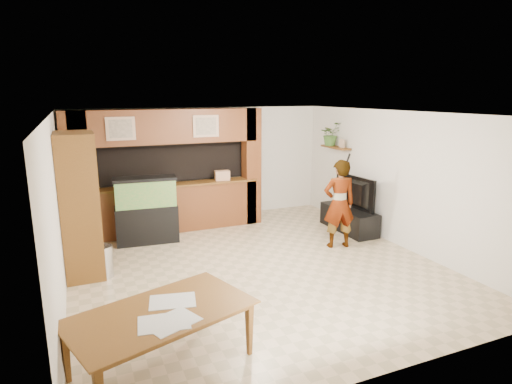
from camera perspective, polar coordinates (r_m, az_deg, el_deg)
name	(u,v)px	position (r m, az deg, el deg)	size (l,w,h in m)	color
floor	(255,266)	(7.51, -0.16, -9.78)	(6.50, 6.50, 0.00)	#C5AD89
ceiling	(255,113)	(6.93, -0.17, 10.45)	(6.50, 6.50, 0.00)	white
wall_back	(201,164)	(10.13, -7.35, 3.74)	(6.00, 6.00, 0.00)	silver
wall_left	(57,211)	(6.59, -25.00, -2.37)	(6.50, 6.50, 0.00)	silver
wall_right	(398,179)	(8.70, 18.36, 1.67)	(6.50, 6.50, 0.00)	silver
partition	(166,170)	(9.32, -11.94, 2.85)	(4.20, 0.99, 2.60)	brown
wall_clock	(57,159)	(7.45, -24.99, 4.01)	(0.05, 0.25, 0.25)	black
wall_shelf	(336,147)	(10.08, 10.56, 5.88)	(0.25, 0.90, 0.04)	brown
pantry_cabinet	(80,205)	(7.40, -22.44, -1.64)	(0.58, 0.95, 2.33)	brown
trash_can	(104,261)	(7.41, -19.62, -8.71)	(0.28, 0.28, 0.52)	#B2B2B7
aquarium	(146,211)	(8.71, -14.40, -2.46)	(1.20, 0.45, 1.33)	black
tv_stand	(349,219)	(9.51, 12.27, -3.57)	(0.54, 1.48, 0.49)	black
television	(350,193)	(9.36, 12.45, -0.07)	(1.22, 0.16, 0.70)	black
photo_frame	(342,143)	(9.86, 11.37, 6.37)	(0.03, 0.14, 0.19)	tan
potted_plant	(331,134)	(10.19, 9.91, 7.64)	(0.49, 0.43, 0.55)	#3C6528
person	(339,204)	(8.30, 11.02, -1.57)	(0.62, 0.41, 1.71)	olive
microphone	(348,158)	(8.03, 12.23, 4.48)	(0.04, 0.04, 0.17)	black
dining_table	(164,341)	(4.91, -12.17, -18.86)	(1.90, 1.06, 0.67)	brown
newspaper_a	(164,323)	(4.56, -12.17, -16.66)	(0.51, 0.37, 0.01)	silver
newspaper_b	(172,322)	(4.55, -11.15, -16.61)	(0.51, 0.37, 0.01)	silver
newspaper_c	(173,301)	(4.95, -11.07, -14.09)	(0.50, 0.36, 0.01)	silver
counter_box	(222,175)	(9.47, -4.54, 2.22)	(0.32, 0.21, 0.21)	tan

